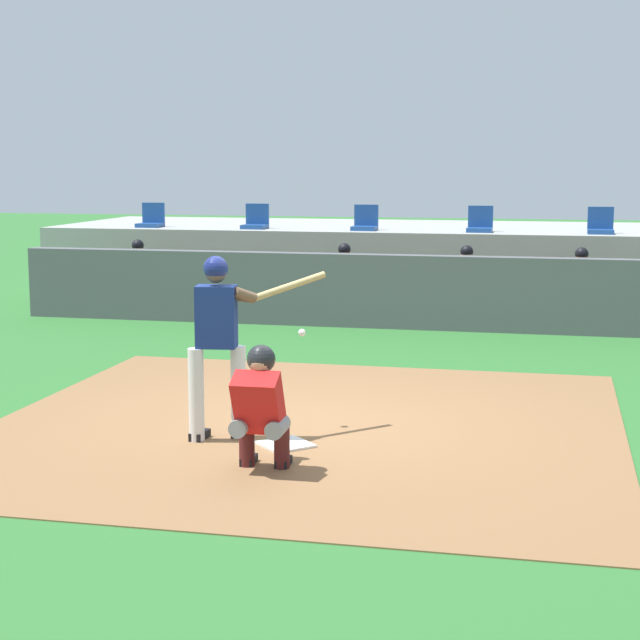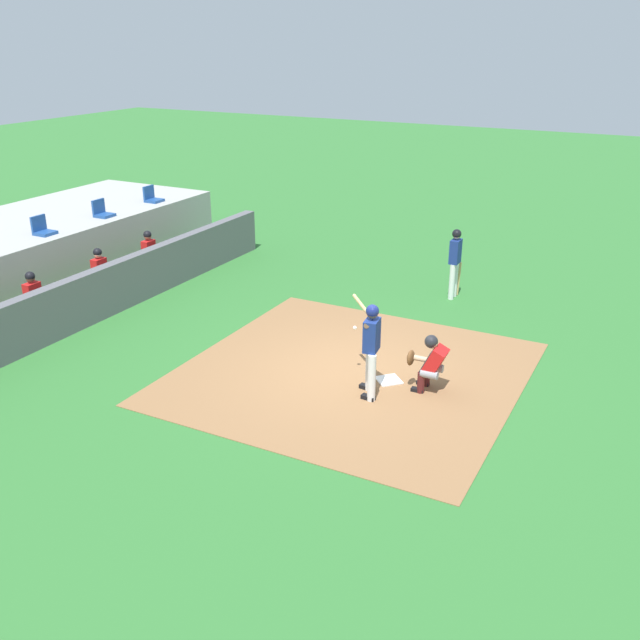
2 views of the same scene
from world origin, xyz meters
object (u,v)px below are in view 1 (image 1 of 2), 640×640
Objects in this scene: stadium_seat_1 at (256,222)px; dugout_player_3 at (581,286)px; home_plate at (285,444)px; catcher_crouched at (260,403)px; dugout_player_1 at (343,280)px; stadium_seat_0 at (151,220)px; stadium_seat_4 at (601,226)px; stadium_seat_2 at (365,223)px; stadium_seat_3 at (480,225)px; dugout_player_2 at (465,283)px; batter_at_plate at (220,335)px; dugout_player_0 at (136,274)px.

dugout_player_3 is at bearing -18.34° from stadium_seat_1.
catcher_crouched is (-0.01, -0.80, 0.59)m from home_plate.
stadium_seat_0 is at bearing 154.76° from dugout_player_1.
home_plate is 10.79m from stadium_seat_1.
stadium_seat_4 is at bearing 73.45° from catcher_crouched.
catcher_crouched is at bearing -106.55° from stadium_seat_4.
stadium_seat_2 and stadium_seat_3 have the same top height.
stadium_seat_4 reaches higher than dugout_player_2.
stadium_seat_2 is at bearing 180.00° from stadium_seat_4.
dugout_player_1 is at bearing 93.03° from batter_at_plate.
stadium_seat_3 reaches higher than dugout_player_0.
home_plate is 0.34× the size of dugout_player_1.
stadium_seat_0 is 1.00× the size of stadium_seat_4.
catcher_crouched is at bearing -73.56° from stadium_seat_1.
dugout_player_1 is at bearing 180.00° from dugout_player_3.
stadium_seat_1 is 1.00× the size of stadium_seat_3.
dugout_player_3 is 2.71× the size of stadium_seat_4.
catcher_crouched is 3.96× the size of stadium_seat_4.
batter_at_plate is 3.76× the size of stadium_seat_4.
catcher_crouched is at bearing -95.70° from stadium_seat_3.
stadium_seat_0 is (-5.40, 10.98, 0.93)m from catcher_crouched.
batter_at_plate is 10.41m from stadium_seat_1.
dugout_player_0 and dugout_player_3 have the same top height.
dugout_player_1 reaches higher than home_plate.
home_plate is 10.79m from stadium_seat_4.
stadium_seat_0 reaches higher than dugout_player_3.
dugout_player_3 is 2.71× the size of stadium_seat_2.
stadium_seat_2 is 4.33m from stadium_seat_4.
stadium_seat_2 reaches higher than catcher_crouched.
home_plate is at bearing -83.92° from stadium_seat_2.
stadium_seat_1 is at bearing 106.44° from catcher_crouched.
dugout_player_1 is 3.99m from dugout_player_3.
stadium_seat_3 is at bearing 0.00° from stadium_seat_1.
stadium_seat_3 reaches higher than dugout_player_3.
dugout_player_0 and dugout_player_1 have the same top height.
stadium_seat_1 is (1.67, 2.03, 0.86)m from dugout_player_0.
stadium_seat_2 is (-0.41, 10.07, 0.50)m from batter_at_plate.
dugout_player_3 is 4.55m from stadium_seat_2.
dugout_player_1 is (-1.10, 8.14, 0.65)m from home_plate.
dugout_player_1 is at bearing 180.00° from dugout_player_2.
batter_at_plate is 1.20m from catcher_crouched.
stadium_seat_2 and stadium_seat_4 have the same top height.
stadium_seat_1 reaches higher than catcher_crouched.
stadium_seat_1 is at bearing 107.71° from home_plate.
dugout_player_1 is 2.71× the size of stadium_seat_2.
dugout_player_3 is 2.71× the size of stadium_seat_0.
stadium_seat_4 is (3.25, 10.18, 1.51)m from home_plate.
stadium_seat_1 reaches higher than dugout_player_2.
home_plate is 0.92× the size of stadium_seat_2.
catcher_crouched is 11.07m from stadium_seat_2.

